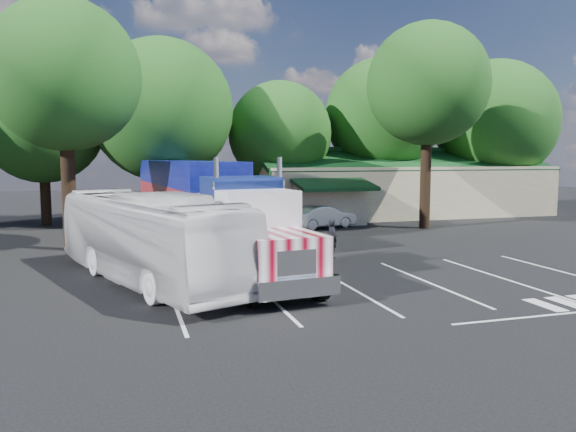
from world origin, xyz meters
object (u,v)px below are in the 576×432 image
object	(u,v)px
woman	(332,239)
silver_sedan	(323,217)
bicycle	(292,230)
tour_bus	(149,238)
semi_truck	(200,198)

from	to	relation	value
woman	silver_sedan	xyz separation A→B (m)	(3.40, 10.50, -0.16)
woman	silver_sedan	world-z (taller)	woman
woman	bicycle	distance (m)	7.10
woman	tour_bus	bearing A→B (deg)	103.85
bicycle	semi_truck	bearing A→B (deg)	-175.94
bicycle	tour_bus	distance (m)	13.30
woman	silver_sedan	size ratio (longest dim) A/B	0.40
silver_sedan	semi_truck	bearing A→B (deg)	108.94
tour_bus	silver_sedan	distance (m)	17.95
bicycle	silver_sedan	world-z (taller)	silver_sedan
woman	bicycle	bearing A→B (deg)	-5.86
bicycle	silver_sedan	size ratio (longest dim) A/B	0.36
tour_bus	silver_sedan	bearing A→B (deg)	27.70
woman	bicycle	world-z (taller)	woman
bicycle	woman	bearing A→B (deg)	-115.15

